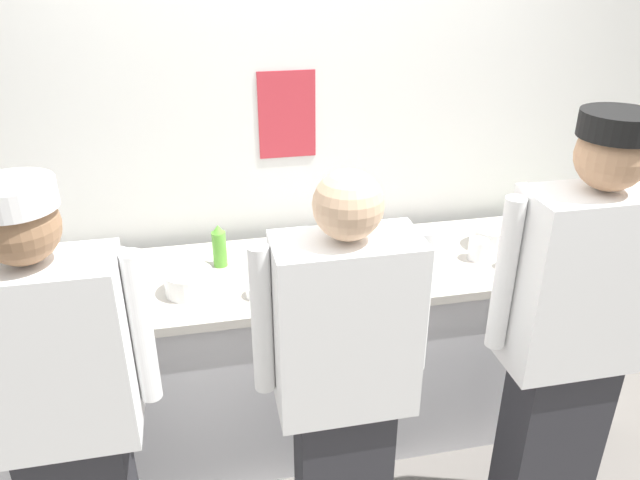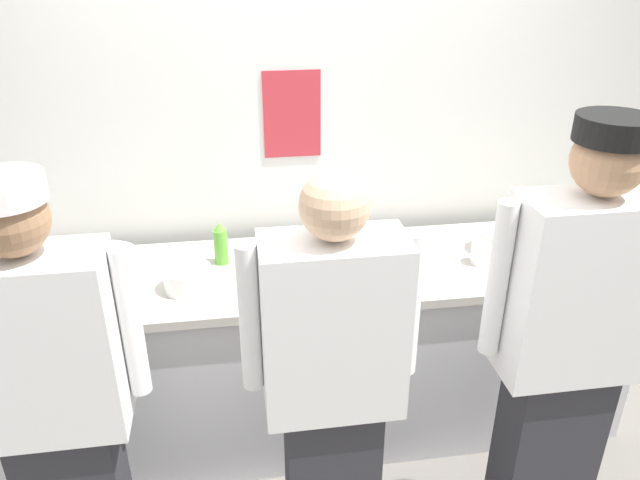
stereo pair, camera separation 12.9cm
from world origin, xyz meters
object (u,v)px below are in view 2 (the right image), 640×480
object	(u,v)px
chef_far_right	(568,344)
squeeze_bottle_primary	(550,219)
mixing_bowl_steel	(101,273)
chef_center	(333,385)
ramekin_yellow_sauce	(578,254)
plate_stack_front	(188,278)
ramekin_orange_sauce	(545,267)
squeeze_bottle_spare	(366,268)
ramekin_green_sauce	(255,289)
chef_near_left	(55,402)
squeeze_bottle_secondary	(221,244)
plate_stack_rear	(496,240)
deli_cup	(481,253)
chefs_knife	(393,246)
sheet_tray	(306,264)
ramekin_red_sauce	(509,267)

from	to	relation	value
chef_far_right	squeeze_bottle_primary	xyz separation A→B (m)	(0.38, 0.88, 0.06)
mixing_bowl_steel	squeeze_bottle_primary	xyz separation A→B (m)	(2.09, 0.17, 0.03)
chef_center	ramekin_yellow_sauce	xyz separation A→B (m)	(1.25, 0.65, 0.07)
plate_stack_front	ramekin_orange_sauce	bearing A→B (deg)	-3.38
chef_center	squeeze_bottle_spare	world-z (taller)	chef_center
ramekin_yellow_sauce	ramekin_green_sauce	world-z (taller)	ramekin_yellow_sauce
ramekin_green_sauce	ramekin_orange_sauce	bearing A→B (deg)	-0.08
chef_near_left	mixing_bowl_steel	bearing A→B (deg)	86.26
chef_far_right	ramekin_yellow_sauce	bearing A→B (deg)	57.89
chef_center	squeeze_bottle_secondary	distance (m)	0.94
chef_near_left	squeeze_bottle_spare	size ratio (longest dim) A/B	7.98
ramekin_green_sauce	chef_center	bearing A→B (deg)	-67.74
plate_stack_rear	deli_cup	distance (m)	0.16
chef_far_right	ramekin_green_sauce	bearing A→B (deg)	152.33
chefs_knife	ramekin_yellow_sauce	bearing A→B (deg)	-16.49
chef_center	ramekin_green_sauce	xyz separation A→B (m)	(-0.23, 0.56, 0.07)
squeeze_bottle_secondary	ramekin_orange_sauce	bearing A→B (deg)	-11.91
chef_center	sheet_tray	distance (m)	0.76
mixing_bowl_steel	sheet_tray	xyz separation A→B (m)	(0.87, 0.05, -0.06)
mixing_bowl_steel	squeeze_bottle_spare	world-z (taller)	squeeze_bottle_spare
ramekin_red_sauce	ramekin_yellow_sauce	bearing A→B (deg)	10.89
mixing_bowl_steel	squeeze_bottle_secondary	size ratio (longest dim) A/B	1.69
ramekin_yellow_sauce	ramekin_red_sauce	xyz separation A→B (m)	(-0.37, -0.07, -0.00)
ramekin_green_sauce	ramekin_red_sauce	bearing A→B (deg)	0.88
sheet_tray	deli_cup	world-z (taller)	deli_cup
chef_center	squeeze_bottle_secondary	world-z (taller)	chef_center
mixing_bowl_steel	chefs_knife	size ratio (longest dim) A/B	1.23
ramekin_yellow_sauce	deli_cup	world-z (taller)	deli_cup
sheet_tray	plate_stack_front	bearing A→B (deg)	-167.74
sheet_tray	squeeze_bottle_secondary	bearing A→B (deg)	165.74
ramekin_green_sauce	chefs_knife	distance (m)	0.75
deli_cup	chefs_knife	world-z (taller)	deli_cup
squeeze_bottle_secondary	chefs_knife	distance (m)	0.81
mixing_bowl_steel	sheet_tray	distance (m)	0.87
chef_far_right	squeeze_bottle_primary	bearing A→B (deg)	66.71
sheet_tray	ramekin_red_sauce	bearing A→B (deg)	-11.84
plate_stack_front	mixing_bowl_steel	bearing A→B (deg)	169.89
sheet_tray	ramekin_red_sauce	xyz separation A→B (m)	(0.88, -0.18, 0.01)
ramekin_yellow_sauce	ramekin_green_sauce	distance (m)	1.48
plate_stack_rear	ramekin_red_sauce	size ratio (longest dim) A/B	2.40
deli_cup	ramekin_green_sauce	bearing A→B (deg)	-173.35
squeeze_bottle_primary	ramekin_yellow_sauce	size ratio (longest dim) A/B	1.98
ramekin_yellow_sauce	deli_cup	size ratio (longest dim) A/B	1.08
ramekin_yellow_sauce	squeeze_bottle_spare	bearing A→B (deg)	-173.34
chef_near_left	squeeze_bottle_secondary	xyz separation A→B (m)	(0.54, 0.83, 0.12)
mixing_bowl_steel	deli_cup	size ratio (longest dim) A/B	3.54
ramekin_yellow_sauce	chef_near_left	bearing A→B (deg)	-164.03
chef_far_right	mixing_bowl_steel	distance (m)	1.85
chef_near_left	squeeze_bottle_spare	bearing A→B (deg)	23.67
squeeze_bottle_secondary	ramekin_green_sauce	world-z (taller)	squeeze_bottle_secondary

